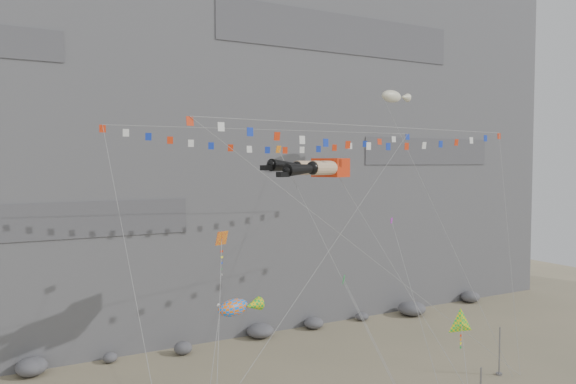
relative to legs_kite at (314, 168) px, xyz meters
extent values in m
cube|color=slate|center=(1.78, 27.57, 8.66)|extent=(80.00, 28.00, 50.00)
cylinder|color=gray|center=(14.10, -5.07, -14.44)|extent=(0.12, 0.12, 3.82)
cube|color=red|center=(2.04, 0.84, 0.01)|extent=(2.52, 2.88, 1.42)
cylinder|color=#D6B085|center=(0.39, -0.60, 0.01)|extent=(2.62, 1.88, 1.05)
sphere|color=black|center=(-0.72, -1.05, 0.01)|extent=(0.96, 0.96, 0.96)
cone|color=black|center=(-2.04, -1.59, -0.07)|extent=(2.98, 1.89, 0.98)
cube|color=black|center=(-3.80, -2.31, -0.40)|extent=(1.02, 0.73, 0.35)
cylinder|color=#D6B085|center=(-0.15, 0.72, 0.01)|extent=(2.62, 1.88, 1.05)
sphere|color=black|center=(-1.26, 0.26, 0.01)|extent=(0.96, 0.96, 0.96)
cone|color=black|center=(-2.57, -0.28, 0.14)|extent=(3.00, 1.90, 1.05)
cube|color=black|center=(-4.34, -1.00, 0.04)|extent=(1.02, 0.73, 0.35)
cylinder|color=gray|center=(3.50, -6.12, -8.14)|extent=(0.03, 0.03, 21.64)
cylinder|color=gray|center=(-6.48, -0.61, -6.60)|extent=(0.03, 0.03, 27.31)
cylinder|color=gray|center=(10.07, -3.78, -6.61)|extent=(0.03, 0.03, 22.57)
cube|color=gray|center=(15.41, -6.00, -16.29)|extent=(0.16, 0.16, 0.10)
cylinder|color=gray|center=(-9.70, -5.41, -10.39)|extent=(0.03, 0.03, 14.70)
cylinder|color=gray|center=(13.79, 0.57, -4.81)|extent=(0.03, 0.03, 26.60)
cube|color=gray|center=(14.46, -6.10, -16.29)|extent=(0.16, 0.16, 0.10)
cylinder|color=gray|center=(-0.33, -4.28, -7.45)|extent=(0.03, 0.03, 22.21)
cylinder|color=gray|center=(5.96, -4.64, -10.33)|extent=(0.03, 0.03, 17.05)
cylinder|color=gray|center=(0.47, -7.58, -11.87)|extent=(0.03, 0.03, 11.21)
camera|label=1|loc=(-21.46, -35.02, 0.40)|focal=35.00mm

